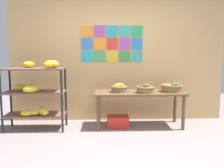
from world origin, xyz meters
TOP-DOWN VIEW (x-y plane):
  - ground at (0.00, 0.00)m, footprint 9.57×9.57m
  - back_wall_with_art at (-0.00, 1.82)m, footprint 4.30×0.07m
  - banana_shelf_unit at (-1.49, 1.21)m, footprint 1.06×0.52m
  - display_table at (0.37, 1.32)m, footprint 1.64×0.62m
  - fruit_basket_back_left at (0.00, 1.31)m, footprint 0.31×0.31m
  - fruit_basket_right at (0.46, 1.22)m, footprint 0.33×0.33m
  - fruit_basket_back_right at (0.98, 1.32)m, footprint 0.40×0.40m
  - produce_crate_under_table at (-0.03, 1.29)m, footprint 0.40×0.29m

SIDE VIEW (x-z plane):
  - ground at x=0.00m, z-range 0.00..0.00m
  - produce_crate_under_table at x=-0.03m, z-range 0.00..0.20m
  - display_table at x=0.37m, z-range 0.25..0.91m
  - banana_shelf_unit at x=-1.49m, z-range 0.10..1.35m
  - fruit_basket_right at x=0.46m, z-range 0.65..0.82m
  - fruit_basket_back_left at x=0.00m, z-range 0.65..0.82m
  - fruit_basket_back_right at x=0.98m, z-range 0.65..0.83m
  - back_wall_with_art at x=0.00m, z-range 0.00..2.75m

